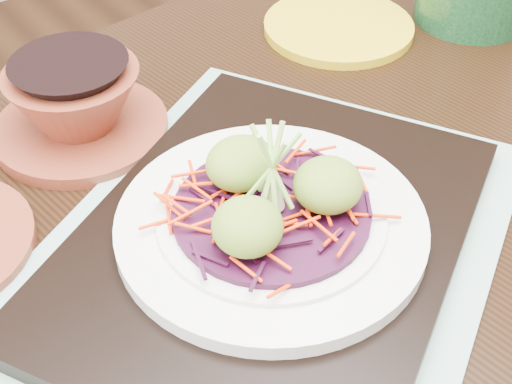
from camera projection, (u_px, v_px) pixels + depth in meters
dining_table at (237, 323)px, 0.64m from camera, size 1.23×0.89×0.72m
placemat at (271, 247)px, 0.58m from camera, size 0.55×0.51×0.00m
serving_tray at (271, 238)px, 0.57m from camera, size 0.47×0.43×0.02m
white_plate at (271, 223)px, 0.56m from camera, size 0.25×0.25×0.02m
cabbage_bed at (271, 211)px, 0.56m from camera, size 0.16×0.16×0.01m
carrot_julienne at (271, 204)px, 0.55m from camera, size 0.19×0.19×0.01m
guacamole_scoops at (272, 191)px, 0.54m from camera, size 0.14×0.12×0.04m
scallion_garnish at (272, 171)px, 0.53m from camera, size 0.06×0.06×0.09m
terracotta_bowl_set at (77, 107)px, 0.68m from camera, size 0.18×0.18×0.07m
yellow_plate at (338, 27)px, 0.85m from camera, size 0.22×0.22×0.01m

